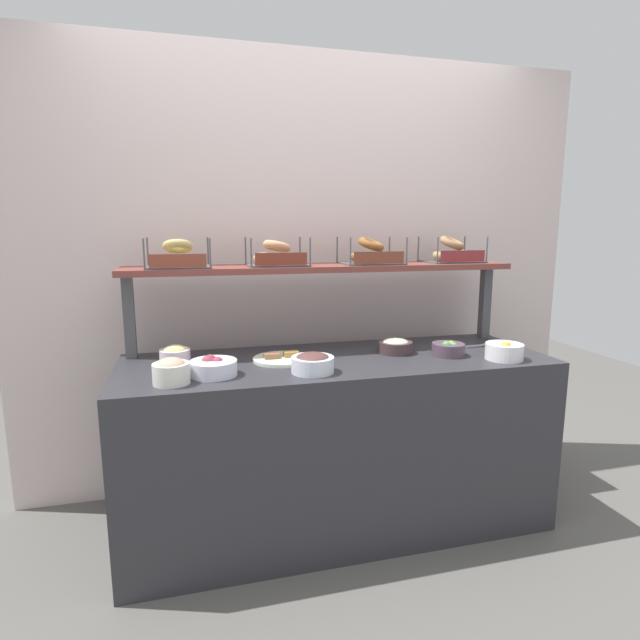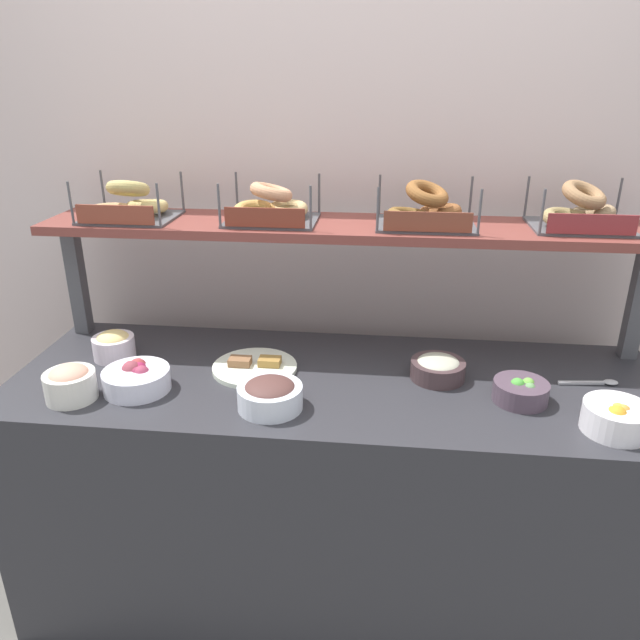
# 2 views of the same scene
# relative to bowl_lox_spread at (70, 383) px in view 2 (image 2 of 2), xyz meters

# --- Properties ---
(ground_plane) EXTENTS (8.00, 8.00, 0.00)m
(ground_plane) POSITION_rel_bowl_lox_spread_xyz_m (0.76, 0.21, -0.90)
(ground_plane) COLOR #595651
(back_wall) EXTENTS (3.23, 0.06, 2.40)m
(back_wall) POSITION_rel_bowl_lox_spread_xyz_m (0.76, 0.76, 0.30)
(back_wall) COLOR beige
(back_wall) RESTS_ON ground_plane
(deli_counter) EXTENTS (2.03, 0.70, 0.85)m
(deli_counter) POSITION_rel_bowl_lox_spread_xyz_m (0.76, 0.21, -0.48)
(deli_counter) COLOR #2D2D33
(deli_counter) RESTS_ON ground_plane
(shelf_riser_left) EXTENTS (0.05, 0.05, 0.40)m
(shelf_riser_left) POSITION_rel_bowl_lox_spread_xyz_m (-0.20, 0.48, 0.15)
(shelf_riser_left) COLOR #4C4C51
(shelf_riser_left) RESTS_ON deli_counter
(shelf_riser_right) EXTENTS (0.05, 0.05, 0.40)m
(shelf_riser_right) POSITION_rel_bowl_lox_spread_xyz_m (1.71, 0.48, 0.15)
(shelf_riser_right) COLOR #4C4C51
(shelf_riser_right) RESTS_ON deli_counter
(upper_shelf) EXTENTS (1.99, 0.32, 0.03)m
(upper_shelf) POSITION_rel_bowl_lox_spread_xyz_m (0.76, 0.48, 0.36)
(upper_shelf) COLOR brown
(upper_shelf) RESTS_ON shelf_riser_left
(bowl_lox_spread) EXTENTS (0.15, 0.15, 0.11)m
(bowl_lox_spread) POSITION_rel_bowl_lox_spread_xyz_m (0.00, 0.00, 0.00)
(bowl_lox_spread) COLOR white
(bowl_lox_spread) RESTS_ON deli_counter
(bowl_tuna_salad) EXTENTS (0.17, 0.17, 0.07)m
(bowl_tuna_salad) POSITION_rel_bowl_lox_spread_xyz_m (1.07, 0.25, -0.02)
(bowl_tuna_salad) COLOR #463336
(bowl_tuna_salad) RESTS_ON deli_counter
(bowl_egg_salad) EXTENTS (0.14, 0.14, 0.10)m
(bowl_egg_salad) POSITION_rel_bowl_lox_spread_xyz_m (0.01, 0.28, -0.01)
(bowl_egg_salad) COLOR white
(bowl_egg_salad) RESTS_ON deli_counter
(bowl_veggie_mix) EXTENTS (0.16, 0.16, 0.07)m
(bowl_veggie_mix) POSITION_rel_bowl_lox_spread_xyz_m (1.30, 0.13, -0.02)
(bowl_veggie_mix) COLOR #534150
(bowl_veggie_mix) RESTS_ON deli_counter
(bowl_beet_salad) EXTENTS (0.20, 0.20, 0.09)m
(bowl_beet_salad) POSITION_rel_bowl_lox_spread_xyz_m (0.17, 0.08, -0.02)
(bowl_beet_salad) COLOR white
(bowl_beet_salad) RESTS_ON deli_counter
(bowl_chocolate_spread) EXTENTS (0.19, 0.19, 0.09)m
(bowl_chocolate_spread) POSITION_rel_bowl_lox_spread_xyz_m (0.59, 0.01, -0.01)
(bowl_chocolate_spread) COLOR white
(bowl_chocolate_spread) RESTS_ON deli_counter
(bowl_fruit_salad) EXTENTS (0.18, 0.18, 0.09)m
(bowl_fruit_salad) POSITION_rel_bowl_lox_spread_xyz_m (1.52, -0.00, -0.01)
(bowl_fruit_salad) COLOR white
(bowl_fruit_salad) RESTS_ON deli_counter
(serving_plate_white) EXTENTS (0.27, 0.27, 0.04)m
(serving_plate_white) POSITION_rel_bowl_lox_spread_xyz_m (0.49, 0.24, -0.04)
(serving_plate_white) COLOR white
(serving_plate_white) RESTS_ON deli_counter
(serving_spoon_near_plate) EXTENTS (0.18, 0.04, 0.01)m
(serving_spoon_near_plate) POSITION_rel_bowl_lox_spread_xyz_m (1.56, 0.26, -0.05)
(serving_spoon_near_plate) COLOR #B7B7BC
(serving_spoon_near_plate) RESTS_ON deli_counter
(bagel_basket_plain) EXTENTS (0.30, 0.25, 0.14)m
(bagel_basket_plain) POSITION_rel_bowl_lox_spread_xyz_m (0.04, 0.46, 0.42)
(bagel_basket_plain) COLOR #4C4C51
(bagel_basket_plain) RESTS_ON upper_shelf
(bagel_basket_sesame) EXTENTS (0.30, 0.26, 0.14)m
(bagel_basket_sesame) POSITION_rel_bowl_lox_spread_xyz_m (0.52, 0.47, 0.42)
(bagel_basket_sesame) COLOR #4C4C51
(bagel_basket_sesame) RESTS_ON upper_shelf
(bagel_basket_cinnamon_raisin) EXTENTS (0.31, 0.25, 0.15)m
(bagel_basket_cinnamon_raisin) POSITION_rel_bowl_lox_spread_xyz_m (1.01, 0.47, 0.42)
(bagel_basket_cinnamon_raisin) COLOR #4C4C51
(bagel_basket_cinnamon_raisin) RESTS_ON upper_shelf
(bagel_basket_everything) EXTENTS (0.30, 0.25, 0.15)m
(bagel_basket_everything) POSITION_rel_bowl_lox_spread_xyz_m (1.50, 0.49, 0.43)
(bagel_basket_everything) COLOR #4C4C51
(bagel_basket_everything) RESTS_ON upper_shelf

